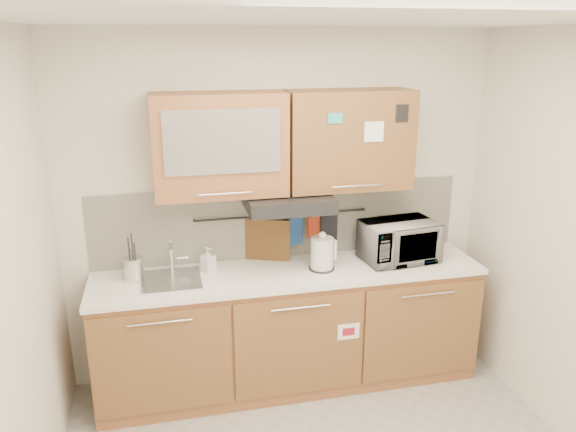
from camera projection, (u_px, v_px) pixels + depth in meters
ceiling at (353, 18)px, 2.44m from camera, size 3.20×3.20×0.00m
wall_back at (281, 208)px, 4.23m from camera, size 3.20×0.00×3.20m
wall_left at (1, 325)px, 2.49m from camera, size 0.00×3.00×3.00m
base_cabinet at (290, 334)px, 4.21m from camera, size 2.80×0.64×0.88m
countertop at (290, 273)px, 4.06m from camera, size 2.82×0.62×0.04m
backsplash at (281, 221)px, 4.25m from camera, size 2.80×0.02×0.56m
upper_cabinets at (285, 142)px, 3.90m from camera, size 1.82×0.37×0.70m
range_hood at (288, 202)px, 3.96m from camera, size 0.60×0.46×0.10m
sink at (170, 280)px, 3.89m from camera, size 0.42×0.40×0.26m
utensil_rail at (282, 215)px, 4.19m from camera, size 1.30×0.02×0.02m
utensil_crock at (134, 268)px, 3.87m from camera, size 0.17×0.17×0.33m
kettle at (322, 254)px, 4.04m from camera, size 0.21×0.20×0.29m
toaster at (392, 253)px, 4.14m from camera, size 0.26×0.20×0.18m
microwave at (399, 241)px, 4.20m from camera, size 0.58×0.43×0.30m
soap_bottle at (208, 260)px, 4.01m from camera, size 0.12×0.12×0.18m
cutting_board at (265, 248)px, 4.23m from camera, size 0.36×0.16×0.46m
oven_mitt at (294, 231)px, 4.24m from camera, size 0.13×0.08×0.22m
dark_pouch at (328, 228)px, 4.29m from camera, size 0.13×0.04×0.21m
pot_holder at (315, 226)px, 4.26m from camera, size 0.13×0.07×0.16m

